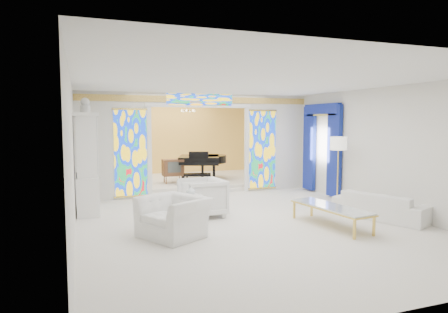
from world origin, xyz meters
name	(u,v)px	position (x,y,z in m)	size (l,w,h in m)	color
floor	(222,207)	(0.00, 0.00, 0.00)	(12.00, 12.00, 0.00)	silver
ceiling	(222,88)	(0.00, 0.00, 3.00)	(7.00, 12.00, 0.02)	white
wall_back	(170,139)	(0.00, 6.00, 1.50)	(7.00, 0.02, 3.00)	silver
wall_front	(404,183)	(0.00, -6.00, 1.50)	(7.00, 0.02, 3.00)	silver
wall_left	(73,152)	(-3.50, 0.00, 1.50)	(0.02, 12.00, 3.00)	silver
wall_right	(339,146)	(3.50, 0.00, 1.50)	(0.02, 12.00, 3.00)	silver
partition_wall	(199,139)	(0.00, 2.00, 1.65)	(7.00, 0.22, 3.00)	silver
stained_glass_left	(131,153)	(-2.03, 1.89, 1.30)	(0.90, 0.04, 2.40)	gold
stained_glass_right	(262,150)	(2.03, 1.89, 1.30)	(0.90, 0.04, 2.40)	gold
stained_glass_transom	(200,100)	(0.00, 1.89, 2.82)	(2.00, 0.04, 0.34)	gold
alcove_platform	(182,181)	(0.00, 4.10, 0.09)	(6.80, 3.80, 0.18)	silver
gold_curtain_back	(171,139)	(0.00, 5.88, 1.50)	(6.70, 0.10, 2.90)	#EFBD53
chandelier	(188,111)	(0.20, 4.00, 2.55)	(0.48, 0.48, 0.30)	gold
blue_drapes	(321,142)	(3.40, 0.70, 1.58)	(0.14, 1.85, 2.65)	navy
china_cabinet	(87,164)	(-3.22, 0.60, 1.17)	(0.56, 1.46, 2.72)	white
armchair_left	(173,217)	(-1.74, -2.14, 0.38)	(1.16, 1.02, 0.76)	silver
armchair_right	(202,197)	(-0.76, -0.77, 0.44)	(0.93, 0.96, 0.88)	white
sofa	(381,206)	(2.95, -2.37, 0.30)	(2.05, 0.80, 0.60)	silver
side_table	(191,206)	(-1.22, -1.48, 0.42)	(0.54, 0.54, 0.64)	white
vase	(191,191)	(-1.22, -1.48, 0.74)	(0.18, 0.18, 0.19)	silver
coffee_table	(331,208)	(1.49, -2.55, 0.40)	(0.83, 2.01, 0.44)	silver
floor_lamp	(338,147)	(3.02, -0.65, 1.52)	(0.50, 0.50, 1.78)	gold
grand_piano	(203,160)	(0.62, 3.64, 0.86)	(2.10, 2.64, 1.01)	black
tv_console	(173,168)	(-0.52, 3.29, 0.68)	(0.66, 0.46, 0.77)	brown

